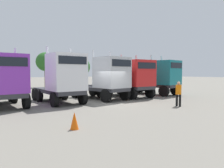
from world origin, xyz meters
The scene contains 10 objects.
ground centered at (0.00, 0.00, 0.00)m, with size 200.00×200.00×0.00m, color slate.
semi_truck_purple centered at (-7.51, 2.00, 1.89)m, with size 2.81×5.93×4.18m.
semi_truck_white centered at (-3.50, 1.67, 1.96)m, with size 2.72×5.86×4.38m.
semi_truck_silver centered at (0.57, 1.81, 1.93)m, with size 3.36×6.09×4.29m.
semi_truck_red centered at (3.60, 1.99, 1.86)m, with size 2.64×6.11×4.14m.
semi_truck_teal centered at (7.57, 2.20, 1.89)m, with size 3.54×6.28×4.23m.
visitor_in_hivis centered at (2.88, -3.93, 1.02)m, with size 0.40×0.44×1.76m.
traffic_cone_near centered at (-5.86, -5.64, 0.37)m, with size 0.36×0.36×0.74m, color #F2590C.
oak_far_centre centered at (1.07, 21.20, 4.12)m, with size 3.04×3.04×5.68m.
oak_far_right centered at (6.34, 19.21, 3.35)m, with size 3.24×3.24×4.98m.
Camera 1 is at (-9.56, -14.00, 2.39)m, focal length 34.72 mm.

